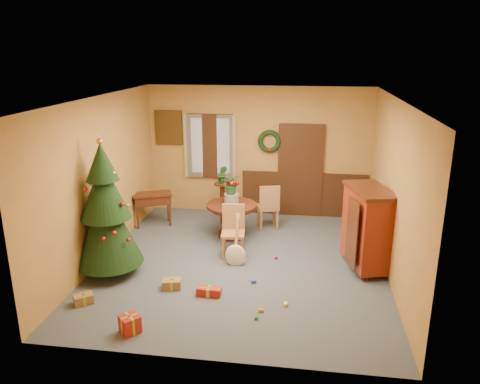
% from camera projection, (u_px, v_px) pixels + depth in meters
% --- Properties ---
extents(room_envelope, '(5.50, 5.50, 5.50)m').
position_uv_depth(room_envelope, '(267.00, 167.00, 10.55)').
color(room_envelope, '#343D4C').
rests_on(room_envelope, ground).
extents(dining_table, '(1.01, 1.01, 0.70)m').
position_uv_depth(dining_table, '(232.00, 214.00, 9.38)').
color(dining_table, black).
rests_on(dining_table, floor).
extents(urn, '(0.29, 0.29, 0.21)m').
position_uv_depth(urn, '(232.00, 199.00, 9.29)').
color(urn, slate).
rests_on(urn, dining_table).
extents(centerpiece_plant, '(0.37, 0.32, 0.41)m').
position_uv_depth(centerpiece_plant, '(232.00, 184.00, 9.20)').
color(centerpiece_plant, '#1E4C23').
rests_on(centerpiece_plant, urn).
extents(chair_near, '(0.45, 0.45, 0.96)m').
position_uv_depth(chair_near, '(233.00, 229.00, 8.55)').
color(chair_near, olive).
rests_on(chair_near, floor).
extents(chair_far, '(0.52, 0.52, 0.98)m').
position_uv_depth(chair_far, '(269.00, 205.00, 9.79)').
color(chair_far, olive).
rests_on(chair_far, floor).
extents(guitar, '(0.45, 0.61, 0.85)m').
position_uv_depth(guitar, '(235.00, 242.00, 8.15)').
color(guitar, beige).
rests_on(guitar, floor).
extents(plant_stand, '(0.35, 0.35, 0.91)m').
position_uv_depth(plant_stand, '(223.00, 198.00, 10.12)').
color(plant_stand, black).
rests_on(plant_stand, floor).
extents(stand_plant, '(0.22, 0.18, 0.38)m').
position_uv_depth(stand_plant, '(222.00, 174.00, 9.96)').
color(stand_plant, '#19471E').
rests_on(stand_plant, plant_stand).
extents(christmas_tree, '(1.13, 1.13, 2.33)m').
position_uv_depth(christmas_tree, '(106.00, 212.00, 7.66)').
color(christmas_tree, '#382111').
rests_on(christmas_tree, floor).
extents(writing_desk, '(0.90, 0.68, 0.72)m').
position_uv_depth(writing_desk, '(153.00, 201.00, 10.00)').
color(writing_desk, black).
rests_on(writing_desk, floor).
extents(sideboard, '(0.87, 1.24, 1.45)m').
position_uv_depth(sideboard, '(367.00, 226.00, 7.95)').
color(sideboard, '#531609').
rests_on(sideboard, floor).
extents(gift_a, '(0.32, 0.26, 0.15)m').
position_uv_depth(gift_a, '(172.00, 284.00, 7.46)').
color(gift_a, brown).
rests_on(gift_a, floor).
extents(gift_b, '(0.34, 0.34, 0.24)m').
position_uv_depth(gift_b, '(130.00, 324.00, 6.29)').
color(gift_b, '#9F1F15').
rests_on(gift_b, floor).
extents(gift_c, '(0.33, 0.32, 0.15)m').
position_uv_depth(gift_c, '(83.00, 299.00, 7.00)').
color(gift_c, brown).
rests_on(gift_c, floor).
extents(gift_d, '(0.38, 0.17, 0.13)m').
position_uv_depth(gift_d, '(209.00, 292.00, 7.24)').
color(gift_d, '#9F1F15').
rests_on(gift_d, floor).
extents(toy_a, '(0.09, 0.08, 0.05)m').
position_uv_depth(toy_a, '(254.00, 282.00, 7.63)').
color(toy_a, '#24439C').
rests_on(toy_a, floor).
extents(toy_b, '(0.06, 0.06, 0.06)m').
position_uv_depth(toy_b, '(256.00, 318.00, 6.60)').
color(toy_b, '#248635').
rests_on(toy_b, floor).
extents(toy_c, '(0.07, 0.09, 0.05)m').
position_uv_depth(toy_c, '(286.00, 304.00, 6.95)').
color(toy_c, yellow).
rests_on(toy_c, floor).
extents(toy_d, '(0.06, 0.06, 0.06)m').
position_uv_depth(toy_d, '(276.00, 257.00, 8.50)').
color(toy_d, red).
rests_on(toy_d, floor).
extents(toy_e, '(0.08, 0.06, 0.05)m').
position_uv_depth(toy_e, '(261.00, 310.00, 6.79)').
color(toy_e, gold).
rests_on(toy_e, floor).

